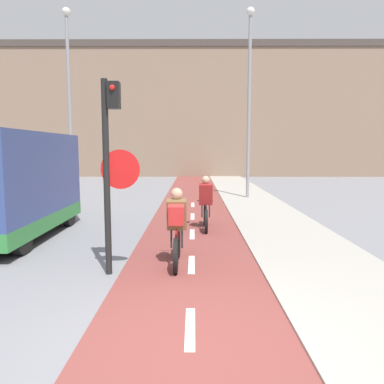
% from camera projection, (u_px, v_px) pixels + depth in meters
% --- Properties ---
extents(ground_plane, '(120.00, 120.00, 0.00)m').
position_uv_depth(ground_plane, '(190.00, 352.00, 4.04)').
color(ground_plane, gray).
extents(bike_lane, '(2.49, 60.00, 0.02)m').
position_uv_depth(bike_lane, '(190.00, 351.00, 4.04)').
color(bike_lane, brown).
rests_on(bike_lane, ground_plane).
extents(building_row_background, '(60.00, 5.20, 10.30)m').
position_uv_depth(building_row_background, '(194.00, 113.00, 31.01)').
color(building_row_background, '#89705B').
rests_on(building_row_background, ground_plane).
extents(traffic_light_pole, '(0.67, 0.25, 3.33)m').
position_uv_depth(traffic_light_pole, '(111.00, 156.00, 6.31)').
color(traffic_light_pole, black).
rests_on(traffic_light_pole, ground_plane).
extents(street_lamp_far, '(0.36, 0.36, 8.14)m').
position_uv_depth(street_lamp_far, '(69.00, 86.00, 16.23)').
color(street_lamp_far, gray).
rests_on(street_lamp_far, ground_plane).
extents(street_lamp_sidewalk, '(0.36, 0.36, 8.05)m').
position_uv_depth(street_lamp_sidewalk, '(249.00, 86.00, 15.95)').
color(street_lamp_sidewalk, gray).
rests_on(street_lamp_sidewalk, ground_plane).
extents(cyclist_near, '(0.46, 1.67, 1.46)m').
position_uv_depth(cyclist_near, '(177.00, 229.00, 6.95)').
color(cyclist_near, black).
rests_on(cyclist_near, ground_plane).
extents(cyclist_far, '(0.46, 1.66, 1.46)m').
position_uv_depth(cyclist_far, '(206.00, 205.00, 10.08)').
color(cyclist_far, black).
rests_on(cyclist_far, ground_plane).
extents(van, '(1.93, 4.49, 2.56)m').
position_uv_depth(van, '(12.00, 187.00, 9.04)').
color(van, '#334784').
rests_on(van, ground_plane).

